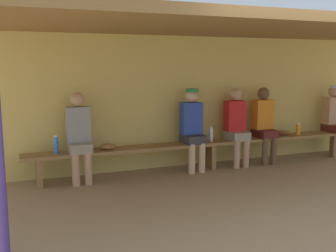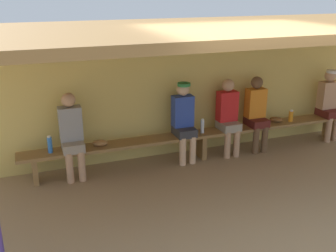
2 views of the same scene
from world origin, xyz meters
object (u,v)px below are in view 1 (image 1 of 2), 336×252
at_px(baseball_glove_dark_brown, 107,146).
at_px(water_bottle_blue, 298,129).
at_px(player_shirtless_tan, 79,134).
at_px(player_middle, 192,125).
at_px(water_bottle_orange, 56,145).
at_px(water_bottle_clear, 211,135).
at_px(player_in_white, 236,124).
at_px(player_rightmost, 334,117).
at_px(baseball_glove_worn, 284,133).
at_px(player_in_red, 264,122).
at_px(bench, 210,146).

bearing_deg(baseball_glove_dark_brown, water_bottle_blue, -167.14).
bearing_deg(player_shirtless_tan, player_middle, 0.02).
xyz_separation_m(player_middle, water_bottle_blue, (2.12, -0.03, -0.18)).
distance_m(player_middle, water_bottle_orange, 2.17).
distance_m(water_bottle_clear, baseball_glove_dark_brown, 1.75).
xyz_separation_m(player_shirtless_tan, player_middle, (1.83, 0.00, 0.02)).
bearing_deg(player_in_white, player_rightmost, 0.01).
bearing_deg(baseball_glove_worn, baseball_glove_dark_brown, 30.30).
height_order(water_bottle_blue, baseball_glove_worn, water_bottle_blue).
bearing_deg(baseball_glove_dark_brown, water_bottle_clear, -167.43).
height_order(player_rightmost, water_bottle_orange, player_rightmost).
distance_m(player_in_red, baseball_glove_worn, 0.51).
height_order(bench, player_rightmost, player_rightmost).
bearing_deg(player_rightmost, baseball_glove_dark_brown, 179.97).
relative_size(player_in_white, player_middle, 0.99).
bearing_deg(baseball_glove_worn, player_in_white, 31.59).
relative_size(player_rightmost, water_bottle_orange, 5.03).
bearing_deg(player_in_white, water_bottle_orange, -179.77).
bearing_deg(player_in_red, player_middle, 179.98).
relative_size(water_bottle_clear, baseball_glove_dark_brown, 1.04).
bearing_deg(baseball_glove_worn, bench, 31.12).
bearing_deg(water_bottle_blue, water_bottle_clear, 179.72).
bearing_deg(water_bottle_clear, player_rightmost, 0.51).
distance_m(player_in_red, water_bottle_clear, 1.07).
bearing_deg(player_rightmost, player_middle, 180.00).
bearing_deg(water_bottle_blue, player_middle, 179.12).
distance_m(bench, water_bottle_orange, 2.50).
height_order(bench, player_in_white, player_in_white).
height_order(bench, water_bottle_orange, water_bottle_orange).
xyz_separation_m(player_in_red, baseball_glove_dark_brown, (-2.81, 0.00, -0.22)).
xyz_separation_m(water_bottle_blue, baseball_glove_dark_brown, (-3.53, 0.03, -0.06)).
distance_m(player_in_red, player_in_white, 0.56).
height_order(player_shirtless_tan, baseball_glove_dark_brown, player_shirtless_tan).
bearing_deg(water_bottle_orange, player_shirtless_tan, 2.04).
bearing_deg(player_in_red, water_bottle_clear, -178.76).
distance_m(player_rightmost, player_in_red, 1.59).
relative_size(player_in_red, player_middle, 0.99).
xyz_separation_m(player_in_red, player_in_white, (-0.56, 0.00, 0.00)).
bearing_deg(baseball_glove_worn, player_shirtless_tan, 30.29).
distance_m(player_rightmost, player_shirtless_tan, 4.82).
relative_size(bench, water_bottle_orange, 22.46).
xyz_separation_m(player_in_white, water_bottle_blue, (1.29, -0.03, -0.17)).
relative_size(bench, baseball_glove_worn, 25.00).
height_order(player_in_white, baseball_glove_dark_brown, player_in_white).
bearing_deg(bench, player_shirtless_tan, 179.92).
distance_m(player_rightmost, water_bottle_clear, 2.66).
relative_size(bench, player_in_white, 4.49).
distance_m(player_shirtless_tan, player_middle, 1.83).
relative_size(water_bottle_orange, baseball_glove_worn, 1.11).
bearing_deg(baseball_glove_dark_brown, player_shirtless_tan, 13.82).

